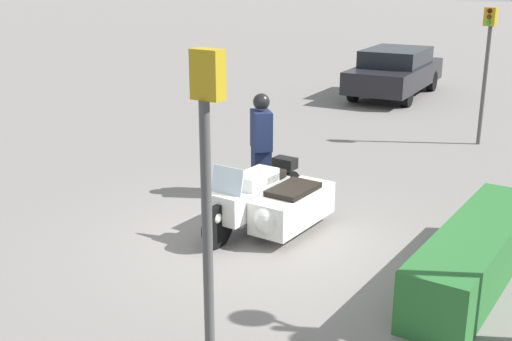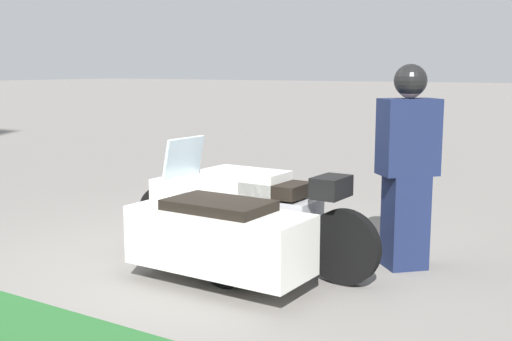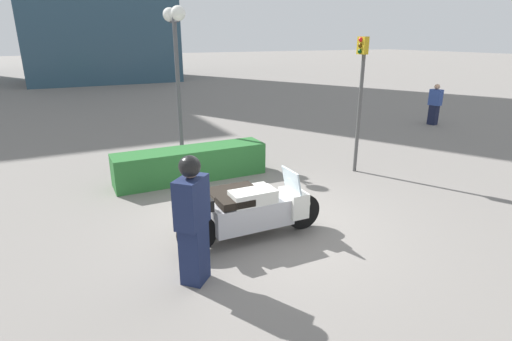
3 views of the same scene
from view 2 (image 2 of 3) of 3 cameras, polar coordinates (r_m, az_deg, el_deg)
name	(u,v)px [view 2 (image 2 of 3)]	position (r m, az deg, el deg)	size (l,w,h in m)	color
ground_plane	(174,265)	(6.11, -7.27, -8.30)	(160.00, 160.00, 0.00)	slate
police_motorcycle	(223,223)	(5.68, -2.96, -4.70)	(2.62, 1.21, 1.16)	black
officer_rider	(407,162)	(5.93, 13.31, 0.73)	(0.57, 0.57, 1.85)	#192347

